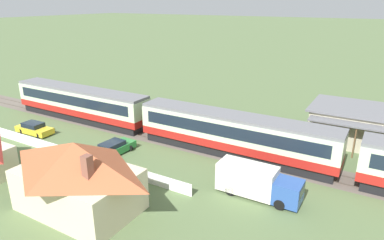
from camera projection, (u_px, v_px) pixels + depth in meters
The scene contains 9 objects.
ground_plane at pixel (298, 168), 30.77m from camera, with size 600.00×600.00×0.00m, color #566B42.
passenger_train at pixel (236, 133), 32.53m from camera, with size 61.38×3.06×4.09m.
railway_track at pixel (221, 152), 34.01m from camera, with size 134.23×3.60×0.04m.
station_building at pixel (360, 125), 35.84m from camera, with size 10.03×8.46×3.72m.
cottage_terracotta_roof at pixel (77, 175), 23.87m from camera, with size 8.97×5.64×5.15m.
picket_fence_front at pixel (75, 155), 32.08m from camera, with size 25.48×0.06×1.05m, color white.
parked_car_yellow at pixel (34, 129), 38.41m from camera, with size 4.55×1.90×1.30m.
parked_car_green at pixel (113, 148), 33.27m from camera, with size 2.41×4.69×1.29m.
delivery_truck_blue at pixel (257, 182), 25.92m from camera, with size 6.41×2.04×2.40m.
Camera 1 is at (5.72, -28.66, 14.20)m, focal length 32.00 mm.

